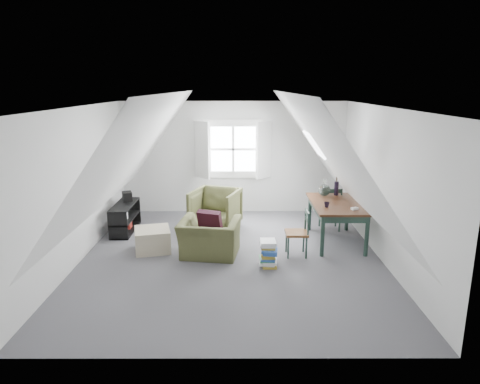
{
  "coord_description": "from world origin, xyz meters",
  "views": [
    {
      "loc": [
        0.14,
        -6.74,
        2.83
      ],
      "look_at": [
        0.15,
        0.6,
        1.0
      ],
      "focal_mm": 32.0,
      "sensor_mm": 36.0,
      "label": 1
    }
  ],
  "objects_px": {
    "armchair_near": "(210,255)",
    "media_shelf": "(125,219)",
    "magazine_stack": "(269,253)",
    "armchair_far": "(216,228)",
    "dining_chair_far": "(330,208)",
    "ottoman": "(153,240)",
    "dining_chair_near": "(298,232)",
    "dining_table": "(337,208)"
  },
  "relations": [
    {
      "from": "dining_table",
      "to": "dining_chair_far",
      "type": "height_order",
      "value": "dining_chair_far"
    },
    {
      "from": "ottoman",
      "to": "armchair_near",
      "type": "bearing_deg",
      "value": -12.89
    },
    {
      "from": "armchair_near",
      "to": "dining_chair_near",
      "type": "distance_m",
      "value": 1.56
    },
    {
      "from": "armchair_far",
      "to": "dining_chair_near",
      "type": "distance_m",
      "value": 2.09
    },
    {
      "from": "media_shelf",
      "to": "magazine_stack",
      "type": "bearing_deg",
      "value": -28.32
    },
    {
      "from": "dining_chair_far",
      "to": "dining_chair_near",
      "type": "distance_m",
      "value": 1.57
    },
    {
      "from": "armchair_near",
      "to": "armchair_far",
      "type": "xyz_separation_m",
      "value": [
        0.02,
        1.42,
        0.0
      ]
    },
    {
      "from": "armchair_near",
      "to": "dining_table",
      "type": "relative_size",
      "value": 0.64
    },
    {
      "from": "ottoman",
      "to": "dining_table",
      "type": "xyz_separation_m",
      "value": [
        3.31,
        0.41,
        0.46
      ]
    },
    {
      "from": "armchair_near",
      "to": "media_shelf",
      "type": "xyz_separation_m",
      "value": [
        -1.77,
        1.24,
        0.25
      ]
    },
    {
      "from": "armchair_far",
      "to": "media_shelf",
      "type": "distance_m",
      "value": 1.82
    },
    {
      "from": "dining_table",
      "to": "dining_chair_near",
      "type": "bearing_deg",
      "value": -140.95
    },
    {
      "from": "armchair_far",
      "to": "ottoman",
      "type": "bearing_deg",
      "value": -113.12
    },
    {
      "from": "armchair_near",
      "to": "armchair_far",
      "type": "bearing_deg",
      "value": -82.55
    },
    {
      "from": "dining_chair_far",
      "to": "magazine_stack",
      "type": "relative_size",
      "value": 2.08
    },
    {
      "from": "magazine_stack",
      "to": "armchair_far",
      "type": "bearing_deg",
      "value": 117.24
    },
    {
      "from": "armchair_far",
      "to": "magazine_stack",
      "type": "xyz_separation_m",
      "value": [
        0.95,
        -1.85,
        0.21
      ]
    },
    {
      "from": "ottoman",
      "to": "magazine_stack",
      "type": "bearing_deg",
      "value": -18.58
    },
    {
      "from": "dining_chair_far",
      "to": "media_shelf",
      "type": "relative_size",
      "value": 0.81
    },
    {
      "from": "dining_chair_far",
      "to": "dining_chair_near",
      "type": "bearing_deg",
      "value": 54.57
    },
    {
      "from": "magazine_stack",
      "to": "dining_table",
      "type": "bearing_deg",
      "value": 39.59
    },
    {
      "from": "armchair_far",
      "to": "dining_chair_far",
      "type": "distance_m",
      "value": 2.35
    },
    {
      "from": "dining_table",
      "to": "media_shelf",
      "type": "distance_m",
      "value": 4.12
    },
    {
      "from": "dining_chair_far",
      "to": "media_shelf",
      "type": "bearing_deg",
      "value": -2.4
    },
    {
      "from": "armchair_near",
      "to": "dining_chair_far",
      "type": "height_order",
      "value": "dining_chair_far"
    },
    {
      "from": "dining_table",
      "to": "magazine_stack",
      "type": "height_order",
      "value": "dining_table"
    },
    {
      "from": "ottoman",
      "to": "magazine_stack",
      "type": "xyz_separation_m",
      "value": [
        1.99,
        -0.67,
        0.02
      ]
    },
    {
      "from": "dining_chair_near",
      "to": "media_shelf",
      "type": "distance_m",
      "value": 3.5
    },
    {
      "from": "armchair_near",
      "to": "ottoman",
      "type": "bearing_deg",
      "value": -4.6
    },
    {
      "from": "ottoman",
      "to": "dining_table",
      "type": "relative_size",
      "value": 0.39
    },
    {
      "from": "dining_chair_near",
      "to": "magazine_stack",
      "type": "distance_m",
      "value": 0.73
    },
    {
      "from": "ottoman",
      "to": "media_shelf",
      "type": "bearing_deg",
      "value": 126.64
    },
    {
      "from": "dining_chair_far",
      "to": "armchair_near",
      "type": "bearing_deg",
      "value": 26.2
    },
    {
      "from": "armchair_near",
      "to": "media_shelf",
      "type": "bearing_deg",
      "value": -26.74
    },
    {
      "from": "dining_table",
      "to": "media_shelf",
      "type": "height_order",
      "value": "dining_table"
    },
    {
      "from": "armchair_far",
      "to": "media_shelf",
      "type": "xyz_separation_m",
      "value": [
        -1.79,
        -0.18,
        0.25
      ]
    },
    {
      "from": "armchair_near",
      "to": "magazine_stack",
      "type": "xyz_separation_m",
      "value": [
        0.97,
        -0.44,
        0.21
      ]
    },
    {
      "from": "dining_chair_far",
      "to": "magazine_stack",
      "type": "bearing_deg",
      "value": 48.92
    },
    {
      "from": "dining_chair_near",
      "to": "media_shelf",
      "type": "xyz_separation_m",
      "value": [
        -3.28,
        1.23,
        -0.16
      ]
    },
    {
      "from": "dining_chair_near",
      "to": "magazine_stack",
      "type": "height_order",
      "value": "dining_chair_near"
    },
    {
      "from": "dining_table",
      "to": "dining_chair_near",
      "type": "xyz_separation_m",
      "value": [
        -0.78,
        -0.64,
        -0.24
      ]
    },
    {
      "from": "armchair_near",
      "to": "media_shelf",
      "type": "relative_size",
      "value": 0.9
    }
  ]
}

